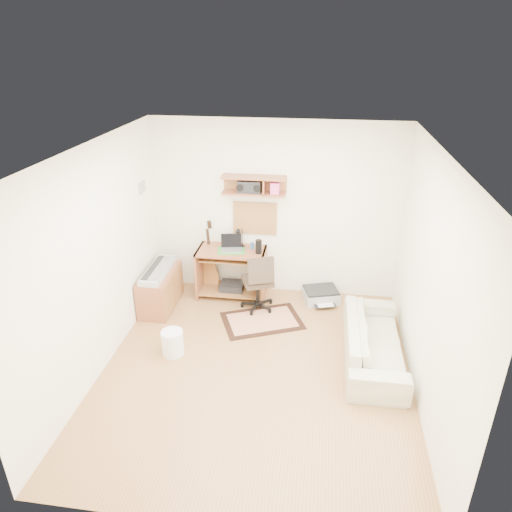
# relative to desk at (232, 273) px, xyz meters

# --- Properties ---
(floor) EXTENTS (3.60, 4.00, 0.01)m
(floor) POSITION_rel_desk_xyz_m (0.62, -1.73, -0.38)
(floor) COLOR #A77745
(floor) RESTS_ON ground
(ceiling) EXTENTS (3.60, 4.00, 0.01)m
(ceiling) POSITION_rel_desk_xyz_m (0.62, -1.73, 2.23)
(ceiling) COLOR white
(ceiling) RESTS_ON ground
(back_wall) EXTENTS (3.60, 0.01, 2.60)m
(back_wall) POSITION_rel_desk_xyz_m (0.62, 0.28, 0.93)
(back_wall) COLOR white
(back_wall) RESTS_ON ground
(left_wall) EXTENTS (0.01, 4.00, 2.60)m
(left_wall) POSITION_rel_desk_xyz_m (-1.19, -1.73, 0.93)
(left_wall) COLOR white
(left_wall) RESTS_ON ground
(right_wall) EXTENTS (0.01, 4.00, 2.60)m
(right_wall) POSITION_rel_desk_xyz_m (2.42, -1.73, 0.93)
(right_wall) COLOR white
(right_wall) RESTS_ON ground
(wall_shelf) EXTENTS (0.90, 0.25, 0.26)m
(wall_shelf) POSITION_rel_desk_xyz_m (0.32, 0.15, 1.32)
(wall_shelf) COLOR #9B5837
(wall_shelf) RESTS_ON back_wall
(cork_board) EXTENTS (0.64, 0.03, 0.49)m
(cork_board) POSITION_rel_desk_xyz_m (0.32, 0.25, 0.79)
(cork_board) COLOR tan
(cork_board) RESTS_ON back_wall
(wall_photo) EXTENTS (0.02, 0.20, 0.15)m
(wall_photo) POSITION_rel_desk_xyz_m (-1.17, -0.23, 1.34)
(wall_photo) COLOR #4C8CBF
(wall_photo) RESTS_ON left_wall
(desk) EXTENTS (1.00, 0.55, 0.75)m
(desk) POSITION_rel_desk_xyz_m (0.00, 0.00, 0.00)
(desk) COLOR #9B5837
(desk) RESTS_ON floor
(laptop) EXTENTS (0.35, 0.35, 0.23)m
(laptop) POSITION_rel_desk_xyz_m (0.01, -0.02, 0.49)
(laptop) COLOR silver
(laptop) RESTS_ON desk
(speaker) EXTENTS (0.09, 0.09, 0.21)m
(speaker) POSITION_rel_desk_xyz_m (0.41, -0.05, 0.48)
(speaker) COLOR black
(speaker) RESTS_ON desk
(desk_lamp) EXTENTS (0.10, 0.10, 0.30)m
(desk_lamp) POSITION_rel_desk_xyz_m (0.14, 0.14, 0.52)
(desk_lamp) COLOR black
(desk_lamp) RESTS_ON desk
(pencil_cup) EXTENTS (0.07, 0.07, 0.09)m
(pencil_cup) POSITION_rel_desk_xyz_m (0.30, 0.10, 0.42)
(pencil_cup) COLOR #2F578F
(pencil_cup) RESTS_ON desk
(boombox) EXTENTS (0.32, 0.15, 0.17)m
(boombox) POSITION_rel_desk_xyz_m (0.25, 0.15, 1.30)
(boombox) COLOR black
(boombox) RESTS_ON wall_shelf
(rug) EXTENTS (1.26, 1.07, 0.01)m
(rug) POSITION_rel_desk_xyz_m (0.55, -0.66, -0.37)
(rug) COLOR beige
(rug) RESTS_ON floor
(task_chair) EXTENTS (0.59, 0.59, 0.89)m
(task_chair) POSITION_rel_desk_xyz_m (0.44, -0.33, 0.07)
(task_chair) COLOR #362A20
(task_chair) RESTS_ON floor
(cabinet) EXTENTS (0.40, 0.90, 0.55)m
(cabinet) POSITION_rel_desk_xyz_m (-0.96, -0.47, -0.10)
(cabinet) COLOR #9B5837
(cabinet) RESTS_ON floor
(music_keyboard) EXTENTS (0.27, 0.88, 0.08)m
(music_keyboard) POSITION_rel_desk_xyz_m (-0.96, -0.47, 0.21)
(music_keyboard) COLOR #B2B5BA
(music_keyboard) RESTS_ON cabinet
(guitar) EXTENTS (0.30, 0.20, 1.11)m
(guitar) POSITION_rel_desk_xyz_m (-0.37, 0.13, 0.18)
(guitar) COLOR #B37337
(guitar) RESTS_ON floor
(waste_basket) EXTENTS (0.31, 0.31, 0.32)m
(waste_basket) POSITION_rel_desk_xyz_m (-0.45, -1.55, -0.21)
(waste_basket) COLOR white
(waste_basket) RESTS_ON floor
(printer) EXTENTS (0.59, 0.52, 0.19)m
(printer) POSITION_rel_desk_xyz_m (1.34, 0.02, -0.29)
(printer) COLOR #A5A8AA
(printer) RESTS_ON floor
(sofa) EXTENTS (0.50, 1.71, 0.67)m
(sofa) POSITION_rel_desk_xyz_m (2.00, -1.29, -0.04)
(sofa) COLOR beige
(sofa) RESTS_ON floor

